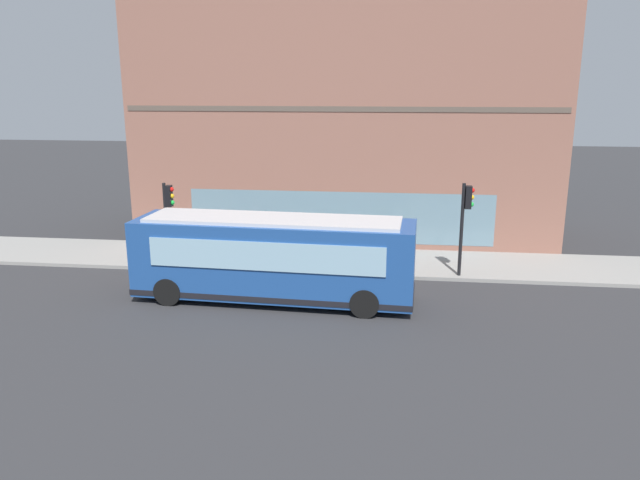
{
  "coord_description": "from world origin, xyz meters",
  "views": [
    {
      "loc": [
        -20.92,
        -2.45,
        7.64
      ],
      "look_at": [
        1.69,
        0.29,
        1.78
      ],
      "focal_mm": 34.12,
      "sensor_mm": 36.0,
      "label": 1
    }
  ],
  "objects_px": {
    "city_bus_nearside": "(273,259)",
    "traffic_light_near_corner": "(466,212)",
    "traffic_light_down_block": "(168,208)",
    "pedestrian_walking_along_curb": "(146,240)",
    "pedestrian_by_light_pole": "(398,234)",
    "pedestrian_near_hydrant": "(227,240)",
    "newspaper_vending_box": "(210,254)",
    "fire_hydrant": "(371,251)"
  },
  "relations": [
    {
      "from": "traffic_light_down_block",
      "to": "pedestrian_by_light_pole",
      "type": "xyz_separation_m",
      "value": [
        2.38,
        -9.63,
        -1.43
      ]
    },
    {
      "from": "pedestrian_by_light_pole",
      "to": "city_bus_nearside",
      "type": "bearing_deg",
      "value": 142.97
    },
    {
      "from": "fire_hydrant",
      "to": "pedestrian_by_light_pole",
      "type": "xyz_separation_m",
      "value": [
        0.72,
        -1.15,
        0.64
      ]
    },
    {
      "from": "pedestrian_near_hydrant",
      "to": "newspaper_vending_box",
      "type": "distance_m",
      "value": 1.02
    },
    {
      "from": "city_bus_nearside",
      "to": "pedestrian_near_hydrant",
      "type": "height_order",
      "value": "city_bus_nearside"
    },
    {
      "from": "traffic_light_down_block",
      "to": "pedestrian_walking_along_curb",
      "type": "bearing_deg",
      "value": 84.93
    },
    {
      "from": "traffic_light_down_block",
      "to": "pedestrian_by_light_pole",
      "type": "height_order",
      "value": "traffic_light_down_block"
    },
    {
      "from": "fire_hydrant",
      "to": "traffic_light_near_corner",
      "type": "bearing_deg",
      "value": -116.13
    },
    {
      "from": "pedestrian_by_light_pole",
      "to": "fire_hydrant",
      "type": "bearing_deg",
      "value": 121.91
    },
    {
      "from": "city_bus_nearside",
      "to": "fire_hydrant",
      "type": "height_order",
      "value": "city_bus_nearside"
    },
    {
      "from": "traffic_light_down_block",
      "to": "pedestrian_walking_along_curb",
      "type": "xyz_separation_m",
      "value": [
        0.1,
        1.14,
        -1.45
      ]
    },
    {
      "from": "city_bus_nearside",
      "to": "pedestrian_walking_along_curb",
      "type": "distance_m",
      "value": 7.29
    },
    {
      "from": "traffic_light_down_block",
      "to": "pedestrian_by_light_pole",
      "type": "bearing_deg",
      "value": -76.09
    },
    {
      "from": "pedestrian_by_light_pole",
      "to": "newspaper_vending_box",
      "type": "distance_m",
      "value": 8.3
    },
    {
      "from": "traffic_light_near_corner",
      "to": "pedestrian_near_hydrant",
      "type": "relative_size",
      "value": 2.29
    },
    {
      "from": "pedestrian_walking_along_curb",
      "to": "newspaper_vending_box",
      "type": "height_order",
      "value": "pedestrian_walking_along_curb"
    },
    {
      "from": "pedestrian_walking_along_curb",
      "to": "pedestrian_near_hydrant",
      "type": "height_order",
      "value": "pedestrian_walking_along_curb"
    },
    {
      "from": "pedestrian_near_hydrant",
      "to": "newspaper_vending_box",
      "type": "height_order",
      "value": "pedestrian_near_hydrant"
    },
    {
      "from": "city_bus_nearside",
      "to": "fire_hydrant",
      "type": "distance_m",
      "value": 6.23
    },
    {
      "from": "traffic_light_near_corner",
      "to": "pedestrian_by_light_pole",
      "type": "bearing_deg",
      "value": 45.51
    },
    {
      "from": "pedestrian_near_hydrant",
      "to": "fire_hydrant",
      "type": "bearing_deg",
      "value": -81.35
    },
    {
      "from": "traffic_light_near_corner",
      "to": "pedestrian_by_light_pole",
      "type": "height_order",
      "value": "traffic_light_near_corner"
    },
    {
      "from": "pedestrian_near_hydrant",
      "to": "city_bus_nearside",
      "type": "bearing_deg",
      "value": -145.61
    },
    {
      "from": "city_bus_nearside",
      "to": "traffic_light_near_corner",
      "type": "xyz_separation_m",
      "value": [
        3.34,
        -7.06,
        1.21
      ]
    },
    {
      "from": "traffic_light_near_corner",
      "to": "pedestrian_walking_along_curb",
      "type": "relative_size",
      "value": 2.19
    },
    {
      "from": "traffic_light_down_block",
      "to": "fire_hydrant",
      "type": "distance_m",
      "value": 8.88
    },
    {
      "from": "fire_hydrant",
      "to": "newspaper_vending_box",
      "type": "height_order",
      "value": "newspaper_vending_box"
    },
    {
      "from": "traffic_light_down_block",
      "to": "newspaper_vending_box",
      "type": "bearing_deg",
      "value": -88.69
    },
    {
      "from": "newspaper_vending_box",
      "to": "fire_hydrant",
      "type": "bearing_deg",
      "value": -76.51
    },
    {
      "from": "city_bus_nearside",
      "to": "pedestrian_near_hydrant",
      "type": "bearing_deg",
      "value": 34.39
    },
    {
      "from": "traffic_light_down_block",
      "to": "pedestrian_by_light_pole",
      "type": "distance_m",
      "value": 10.02
    },
    {
      "from": "pedestrian_by_light_pole",
      "to": "pedestrian_near_hydrant",
      "type": "distance_m",
      "value": 7.54
    },
    {
      "from": "traffic_light_down_block",
      "to": "pedestrian_walking_along_curb",
      "type": "distance_m",
      "value": 1.85
    },
    {
      "from": "pedestrian_near_hydrant",
      "to": "pedestrian_by_light_pole",
      "type": "bearing_deg",
      "value": -77.27
    },
    {
      "from": "newspaper_vending_box",
      "to": "city_bus_nearside",
      "type": "bearing_deg",
      "value": -135.55
    },
    {
      "from": "city_bus_nearside",
      "to": "traffic_light_near_corner",
      "type": "relative_size",
      "value": 2.71
    },
    {
      "from": "city_bus_nearside",
      "to": "fire_hydrant",
      "type": "relative_size",
      "value": 13.73
    },
    {
      "from": "traffic_light_down_block",
      "to": "newspaper_vending_box",
      "type": "xyz_separation_m",
      "value": [
        0.04,
        -1.69,
        -1.99
      ]
    },
    {
      "from": "pedestrian_by_light_pole",
      "to": "pedestrian_walking_along_curb",
      "type": "height_order",
      "value": "pedestrian_by_light_pole"
    },
    {
      "from": "pedestrian_by_light_pole",
      "to": "pedestrian_walking_along_curb",
      "type": "distance_m",
      "value": 11.01
    },
    {
      "from": "fire_hydrant",
      "to": "newspaper_vending_box",
      "type": "relative_size",
      "value": 0.82
    },
    {
      "from": "traffic_light_near_corner",
      "to": "traffic_light_down_block",
      "type": "bearing_deg",
      "value": 89.17
    }
  ]
}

